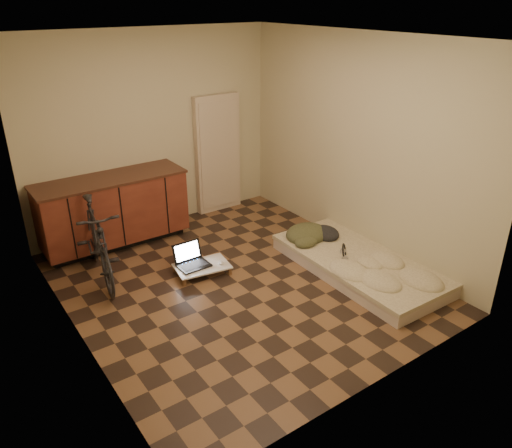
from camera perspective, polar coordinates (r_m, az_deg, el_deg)
room_shell at (r=5.11m, az=-2.36°, el=5.87°), size 3.50×4.00×2.60m
cabinets at (r=6.55m, az=-16.00°, el=1.48°), size 1.84×0.62×0.91m
appliance_panel at (r=7.29m, az=-4.40°, el=7.97°), size 0.70×0.10×1.70m
bicycle at (r=5.80m, az=-17.73°, el=-1.48°), size 0.69×1.60×1.00m
futon at (r=5.96m, az=11.68°, el=-4.50°), size 1.05×2.11×0.18m
clothing_pile at (r=6.25m, az=6.42°, el=-0.52°), size 0.60×0.50×0.23m
headphones at (r=5.85m, az=10.05°, el=-3.10°), size 0.31×0.31×0.15m
lap_desk at (r=5.82m, az=-6.19°, el=-4.85°), size 0.67×0.49×0.10m
laptop at (r=5.83m, az=-7.38°, el=-4.17°), size 0.35×0.32×0.24m
mouse at (r=5.82m, az=-4.03°, el=-4.42°), size 0.08×0.10×0.03m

